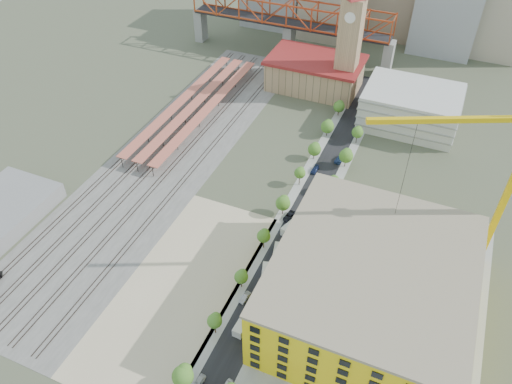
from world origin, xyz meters
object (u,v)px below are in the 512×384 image
at_px(site_trailer_b, 266,280).
at_px(car_0, 199,383).
at_px(construction_building, 370,288).
at_px(site_trailer_c, 277,259).
at_px(tower_crane, 505,166).
at_px(site_trailer_d, 295,225).
at_px(site_trailer_a, 245,321).
at_px(clock_tower, 351,28).

distance_m(site_trailer_b, car_0, 31.99).
bearing_deg(construction_building, site_trailer_c, 165.80).
bearing_deg(tower_crane, site_trailer_d, -172.71).
xyz_separation_m(site_trailer_a, site_trailer_b, (0.00, 13.55, 0.13)).
relative_size(construction_building, site_trailer_d, 4.93).
distance_m(clock_tower, construction_building, 107.36).
bearing_deg(clock_tower, construction_building, -71.22).
xyz_separation_m(clock_tower, site_trailer_c, (8.00, -93.41, -27.32)).
xyz_separation_m(clock_tower, construction_building, (34.00, -99.99, -19.29)).
xyz_separation_m(site_trailer_a, site_trailer_c, (0.00, 21.46, 0.13)).
bearing_deg(construction_building, clock_tower, 108.78).
bearing_deg(site_trailer_c, clock_tower, 81.06).
bearing_deg(site_trailer_b, car_0, -112.75).
bearing_deg(tower_crane, clock_tower, 127.07).
relative_size(clock_tower, site_trailer_a, 5.70).
height_order(clock_tower, site_trailer_d, clock_tower).
bearing_deg(car_0, clock_tower, 96.82).
xyz_separation_m(clock_tower, tower_crane, (55.24, -73.11, 4.62)).
bearing_deg(site_trailer_c, site_trailer_b, -103.84).
height_order(site_trailer_a, site_trailer_d, site_trailer_d).
distance_m(clock_tower, car_0, 136.16).
relative_size(tower_crane, site_trailer_a, 5.92).
bearing_deg(site_trailer_a, site_trailer_d, 93.29).
xyz_separation_m(construction_building, site_trailer_b, (-26.00, -1.33, -8.04)).
xyz_separation_m(site_trailer_a, car_0, (-3.00, -18.29, -0.54)).
bearing_deg(construction_building, tower_crane, 51.69).
bearing_deg(site_trailer_b, site_trailer_c, 72.63).
height_order(clock_tower, car_0, clock_tower).
height_order(site_trailer_a, car_0, site_trailer_a).
height_order(site_trailer_a, site_trailer_c, site_trailer_c).
relative_size(construction_building, tower_crane, 0.94).
distance_m(construction_building, tower_crane, 41.78).
height_order(construction_building, site_trailer_d, construction_building).
bearing_deg(site_trailer_d, clock_tower, 115.03).
bearing_deg(clock_tower, tower_crane, -52.93).
distance_m(construction_building, site_trailer_d, 34.27).
height_order(clock_tower, site_trailer_b, clock_tower).
xyz_separation_m(site_trailer_b, site_trailer_d, (0.00, 22.17, 0.03)).
bearing_deg(car_0, site_trailer_b, 89.29).
relative_size(clock_tower, site_trailer_b, 5.18).
xyz_separation_m(site_trailer_c, car_0, (-3.00, -39.75, -0.67)).
distance_m(construction_building, site_trailer_a, 31.05).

